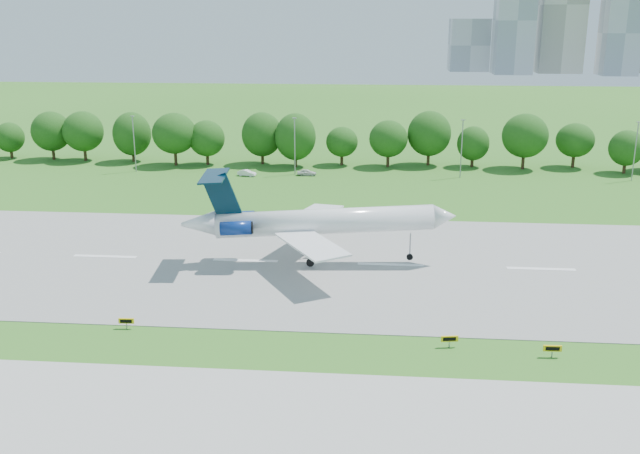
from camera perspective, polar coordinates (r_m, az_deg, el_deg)
The scene contains 12 objects.
ground at distance 74.20m, azimuth 5.85°, elevation -9.46°, with size 600.00×600.00×0.00m, color #2A631A.
runway at distance 97.31m, azimuth 5.68°, elevation -3.03°, with size 400.00×45.00×0.08m, color gray.
taxiway at distance 58.49m, azimuth 6.05°, elevation -17.11°, with size 400.00×23.00×0.08m, color #ADADA8.
tree_line at distance 160.95m, azimuth 5.54°, elevation 6.98°, with size 288.40×8.40×10.40m.
light_poles at distance 151.05m, azimuth 4.61°, elevation 6.44°, with size 175.90×0.25×12.19m.
skyline at distance 468.63m, azimuth 18.19°, elevation 15.37°, with size 127.00×52.00×80.00m.
airliner at distance 95.75m, azimuth -0.74°, elevation 0.49°, with size 37.25×27.00×12.44m.
taxi_sign_left at distance 80.13m, azimuth -15.24°, elevation -7.28°, with size 1.69×0.29×1.18m.
taxi_sign_centre at distance 74.80m, azimuth 18.10°, elevation -9.23°, with size 1.81×0.28×1.27m.
taxi_sign_right at distance 74.40m, azimuth 10.33°, elevation -8.80°, with size 1.77×0.46×1.24m.
service_vehicle_a at distance 152.43m, azimuth -5.88°, elevation 4.32°, with size 1.36×3.90×1.28m, color silver.
service_vehicle_b at distance 152.11m, azimuth -1.07°, elevation 4.39°, with size 1.61×4.01×1.37m, color silver.
Camera 1 is at (-1.67, -66.82, 32.21)m, focal length 40.00 mm.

